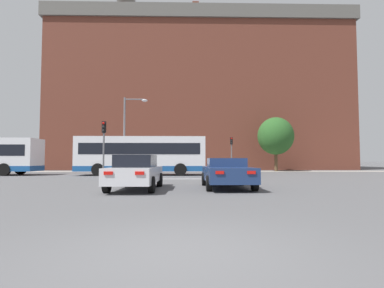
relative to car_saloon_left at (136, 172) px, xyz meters
name	(u,v)px	position (x,y,z in m)	size (l,w,h in m)	color
ground_plane	(177,253)	(2.00, -8.85, -0.76)	(400.00, 400.00, 0.00)	#545456
stop_line_strip	(183,179)	(2.00, 7.05, -0.75)	(8.16, 0.30, 0.01)	silver
far_pavement	(184,171)	(2.00, 20.14, -0.75)	(69.07, 2.50, 0.01)	#A09B91
brick_civic_building	(198,97)	(4.09, 31.50, 9.91)	(40.64, 15.63, 26.98)	brown
car_saloon_left	(136,172)	(0.00, 0.00, 0.00)	(2.03, 4.70, 1.48)	silver
car_roadster_right	(227,173)	(4.00, 0.54, -0.07)	(2.10, 4.51, 1.35)	navy
bus_crossing_lead	(142,155)	(-1.52, 12.05, 0.95)	(10.53, 2.65, 3.17)	silver
traffic_light_far_right	(231,148)	(7.19, 19.60, 1.80)	(0.26, 0.31, 3.77)	slate
traffic_light_near_left	(104,140)	(-3.49, 7.62, 1.90)	(0.26, 0.31, 3.94)	slate
street_lamp_junction	(129,127)	(-2.78, 12.81, 3.36)	(2.06, 0.36, 6.68)	slate
pedestrian_waiting	(103,162)	(-7.06, 20.68, 0.29)	(0.34, 0.45, 1.78)	black
tree_by_building	(276,136)	(12.34, 20.46, 3.21)	(4.03, 4.03, 6.09)	#4C3823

